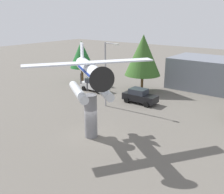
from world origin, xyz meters
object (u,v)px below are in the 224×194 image
object	(u,v)px
car_mid_black	(140,96)
streetlight_primary	(107,70)
display_pedestal	(91,116)
tree_west	(82,54)
floatplane_monument	(90,75)
tree_east	(143,55)
car_near_white	(95,85)
storefront_building	(211,74)

from	to	relation	value
car_mid_black	streetlight_primary	world-z (taller)	streetlight_primary
display_pedestal	car_mid_black	xyz separation A→B (m)	(-1.37, 10.30, -1.03)
tree_west	car_mid_black	bearing A→B (deg)	-13.86
car_mid_black	streetlight_primary	bearing A→B (deg)	-125.96
display_pedestal	car_mid_black	world-z (taller)	display_pedestal
tree_west	floatplane_monument	bearing A→B (deg)	-44.16
display_pedestal	tree_west	distance (m)	19.30
display_pedestal	tree_east	distance (m)	15.52
tree_west	car_near_white	bearing A→B (deg)	-26.62
display_pedestal	tree_west	size ratio (longest dim) A/B	0.59
streetlight_primary	tree_west	bearing A→B (deg)	147.45
floatplane_monument	streetlight_primary	world-z (taller)	floatplane_monument
storefront_building	tree_east	size ratio (longest dim) A/B	1.41
display_pedestal	tree_east	bearing A→B (deg)	104.12
floatplane_monument	car_mid_black	distance (m)	11.45
display_pedestal	floatplane_monument	bearing A→B (deg)	-34.64
display_pedestal	floatplane_monument	size ratio (longest dim) A/B	0.42
floatplane_monument	streetlight_primary	bearing A→B (deg)	153.34
floatplane_monument	tree_west	bearing A→B (deg)	170.48
streetlight_primary	car_mid_black	bearing A→B (deg)	54.04
display_pedestal	tree_east	world-z (taller)	tree_east
streetlight_primary	tree_east	xyz separation A→B (m)	(0.06, 7.74, 0.75)
tree_west	tree_east	size ratio (longest dim) A/B	0.83
car_near_white	car_mid_black	distance (m)	7.83
car_near_white	car_mid_black	world-z (taller)	same
streetlight_primary	storefront_building	distance (m)	16.75
storefront_building	car_mid_black	bearing A→B (deg)	-112.08
floatplane_monument	car_mid_black	size ratio (longest dim) A/B	2.19
car_mid_black	tree_east	xyz separation A→B (m)	(-2.34, 4.44, 4.17)
display_pedestal	streetlight_primary	bearing A→B (deg)	118.27
car_mid_black	storefront_building	world-z (taller)	storefront_building
floatplane_monument	streetlight_primary	distance (m)	8.15
car_mid_black	storefront_building	bearing A→B (deg)	67.92
streetlight_primary	tree_east	size ratio (longest dim) A/B	0.95
car_mid_black	storefront_building	xyz separation A→B (m)	(4.75, 11.70, 1.31)
display_pedestal	tree_east	size ratio (longest dim) A/B	0.49
car_near_white	streetlight_primary	world-z (taller)	streetlight_primary
floatplane_monument	car_mid_black	bearing A→B (deg)	132.73
tree_west	tree_east	bearing A→B (deg)	7.92
floatplane_monument	streetlight_primary	xyz separation A→B (m)	(-3.87, 7.07, -1.18)
car_near_white	storefront_building	xyz separation A→B (m)	(12.54, 10.93, 1.31)
car_mid_black	tree_west	world-z (taller)	tree_west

